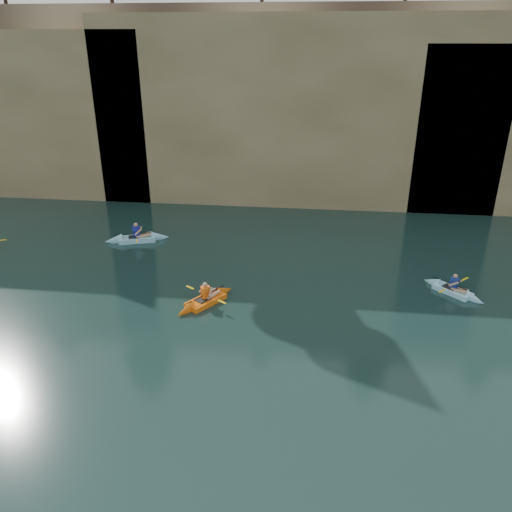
# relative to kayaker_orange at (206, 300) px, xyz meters

# --- Properties ---
(ground) EXTENTS (160.00, 160.00, 0.00)m
(ground) POSITION_rel_kayaker_orange_xyz_m (0.71, -8.93, -0.14)
(ground) COLOR black
(ground) RESTS_ON ground
(cliff) EXTENTS (70.00, 16.00, 12.00)m
(cliff) POSITION_rel_kayaker_orange_xyz_m (0.71, 21.07, 5.86)
(cliff) COLOR tan
(cliff) RESTS_ON ground
(cliff_slab_center) EXTENTS (24.00, 2.40, 11.40)m
(cliff_slab_center) POSITION_rel_kayaker_orange_xyz_m (2.71, 13.67, 5.56)
(cliff_slab_center) COLOR #97845C
(cliff_slab_center) RESTS_ON ground
(sea_cave_center) EXTENTS (3.50, 1.00, 3.20)m
(sea_cave_center) POSITION_rel_kayaker_orange_xyz_m (-3.29, 13.02, 1.46)
(sea_cave_center) COLOR black
(sea_cave_center) RESTS_ON ground
(sea_cave_east) EXTENTS (5.00, 1.00, 4.50)m
(sea_cave_east) POSITION_rel_kayaker_orange_xyz_m (10.71, 13.02, 2.11)
(sea_cave_east) COLOR black
(sea_cave_east) RESTS_ON ground
(kayaker_orange) EXTENTS (2.25, 2.85, 1.13)m
(kayaker_orange) POSITION_rel_kayaker_orange_xyz_m (0.00, 0.00, 0.00)
(kayaker_orange) COLOR orange
(kayaker_orange) RESTS_ON ground
(kayaker_ltblue_near) EXTENTS (2.41, 2.39, 1.08)m
(kayaker_ltblue_near) POSITION_rel_kayaker_orange_xyz_m (10.00, 2.09, -0.01)
(kayaker_ltblue_near) COLOR #98E0FF
(kayaker_ltblue_near) RESTS_ON ground
(kayaker_ltblue_mid) EXTENTS (3.35, 2.35, 1.25)m
(kayaker_ltblue_mid) POSITION_rel_kayaker_orange_xyz_m (-4.94, 6.06, 0.01)
(kayaker_ltblue_mid) COLOR #8ACEE7
(kayaker_ltblue_mid) RESTS_ON ground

